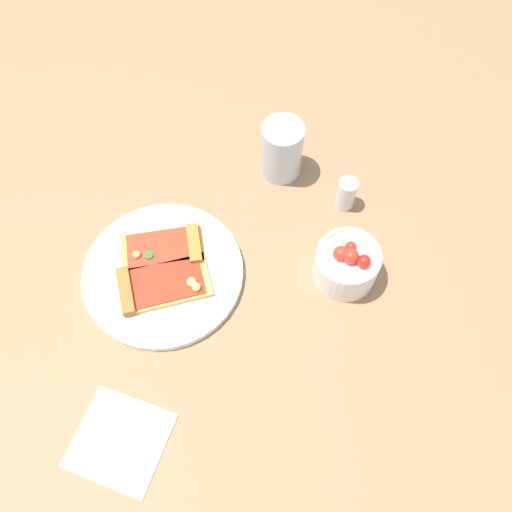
# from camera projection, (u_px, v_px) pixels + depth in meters

# --- Properties ---
(ground_plane) EXTENTS (2.40, 2.40, 0.00)m
(ground_plane) POSITION_uv_depth(u_px,v_px,m) (199.00, 277.00, 0.88)
(ground_plane) COLOR #93704C
(ground_plane) RESTS_ON ground
(plate) EXTENTS (0.27, 0.27, 0.01)m
(plate) POSITION_uv_depth(u_px,v_px,m) (163.00, 273.00, 0.87)
(plate) COLOR white
(plate) RESTS_ON ground_plane
(pizza_slice_near) EXTENTS (0.16, 0.15, 0.02)m
(pizza_slice_near) POSITION_uv_depth(u_px,v_px,m) (159.00, 285.00, 0.85)
(pizza_slice_near) COLOR #E5B256
(pizza_slice_near) RESTS_ON plate
(pizza_slice_far) EXTENTS (0.15, 0.15, 0.02)m
(pizza_slice_far) POSITION_uv_depth(u_px,v_px,m) (167.00, 249.00, 0.88)
(pizza_slice_far) COLOR gold
(pizza_slice_far) RESTS_ON plate
(salad_bowl) EXTENTS (0.10, 0.10, 0.09)m
(salad_bowl) POSITION_uv_depth(u_px,v_px,m) (347.00, 263.00, 0.85)
(salad_bowl) COLOR white
(salad_bowl) RESTS_ON ground_plane
(soda_glass) EXTENTS (0.08, 0.08, 0.11)m
(soda_glass) POSITION_uv_depth(u_px,v_px,m) (282.00, 152.00, 0.94)
(soda_glass) COLOR silver
(soda_glass) RESTS_ON ground_plane
(paper_napkin) EXTENTS (0.15, 0.16, 0.00)m
(paper_napkin) POSITION_uv_depth(u_px,v_px,m) (120.00, 440.00, 0.75)
(paper_napkin) COLOR silver
(paper_napkin) RESTS_ON ground_plane
(pepper_shaker) EXTENTS (0.03, 0.03, 0.08)m
(pepper_shaker) POSITION_uv_depth(u_px,v_px,m) (347.00, 192.00, 0.92)
(pepper_shaker) COLOR silver
(pepper_shaker) RESTS_ON ground_plane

